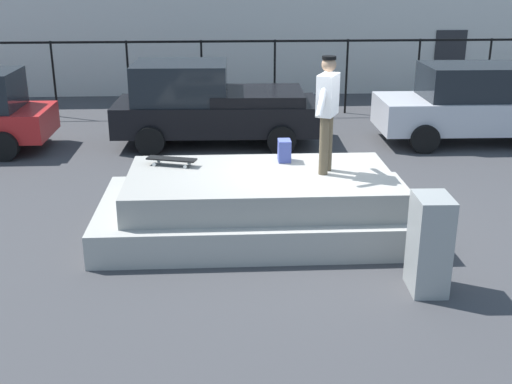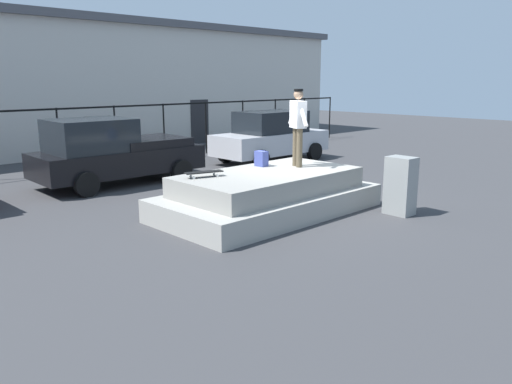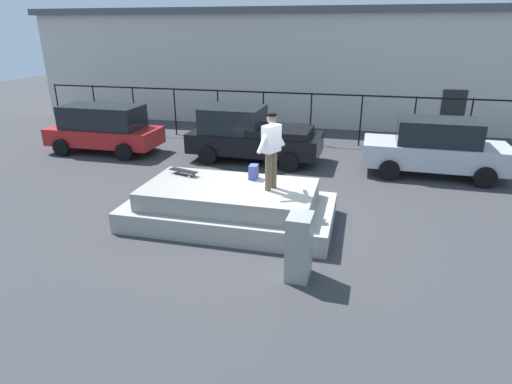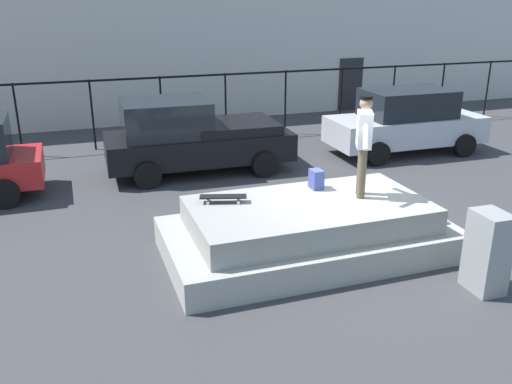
{
  "view_description": "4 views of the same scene",
  "coord_description": "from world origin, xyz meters",
  "px_view_note": "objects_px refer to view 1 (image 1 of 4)",
  "views": [
    {
      "loc": [
        -1.48,
        -9.51,
        3.98
      ],
      "look_at": [
        -0.94,
        0.43,
        0.42
      ],
      "focal_mm": 44.92,
      "sensor_mm": 36.0,
      "label": 1
    },
    {
      "loc": [
        -8.77,
        -7.86,
        2.93
      ],
      "look_at": [
        -0.73,
        0.4,
        0.36
      ],
      "focal_mm": 35.68,
      "sensor_mm": 36.0,
      "label": 2
    },
    {
      "loc": [
        2.04,
        -9.31,
        4.44
      ],
      "look_at": [
        -0.54,
        1.01,
        0.37
      ],
      "focal_mm": 29.91,
      "sensor_mm": 36.0,
      "label": 3
    },
    {
      "loc": [
        -4.65,
        -8.18,
        4.32
      ],
      "look_at": [
        -1.41,
        1.18,
        0.73
      ],
      "focal_mm": 38.44,
      "sensor_mm": 36.0,
      "label": 4
    }
  ],
  "objects_px": {
    "car_silver_sedan_far": "(474,104)",
    "utility_box": "(429,244)",
    "backpack": "(284,151)",
    "car_black_pickup_mid": "(209,104)",
    "skateboarder": "(327,106)",
    "skateboard": "(172,159)"
  },
  "relations": [
    {
      "from": "skateboard",
      "to": "car_silver_sedan_far",
      "type": "bearing_deg",
      "value": 34.18
    },
    {
      "from": "car_black_pickup_mid",
      "to": "utility_box",
      "type": "distance_m",
      "value": 7.9
    },
    {
      "from": "backpack",
      "to": "car_silver_sedan_far",
      "type": "bearing_deg",
      "value": 132.09
    },
    {
      "from": "skateboarder",
      "to": "car_silver_sedan_far",
      "type": "xyz_separation_m",
      "value": [
        4.29,
        5.02,
        -1.06
      ]
    },
    {
      "from": "skateboard",
      "to": "car_black_pickup_mid",
      "type": "xyz_separation_m",
      "value": [
        0.54,
        4.75,
        -0.1
      ]
    },
    {
      "from": "skateboarder",
      "to": "utility_box",
      "type": "xyz_separation_m",
      "value": [
        1.01,
        -2.13,
        -1.33
      ]
    },
    {
      "from": "backpack",
      "to": "car_black_pickup_mid",
      "type": "height_order",
      "value": "car_black_pickup_mid"
    },
    {
      "from": "utility_box",
      "to": "skateboard",
      "type": "bearing_deg",
      "value": 144.29
    },
    {
      "from": "backpack",
      "to": "car_silver_sedan_far",
      "type": "distance_m",
      "value": 6.56
    },
    {
      "from": "backpack",
      "to": "car_silver_sedan_far",
      "type": "xyz_separation_m",
      "value": [
        4.86,
        4.4,
        -0.2
      ]
    },
    {
      "from": "backpack",
      "to": "utility_box",
      "type": "relative_size",
      "value": 0.28
    },
    {
      "from": "skateboarder",
      "to": "skateboard",
      "type": "height_order",
      "value": "skateboarder"
    },
    {
      "from": "utility_box",
      "to": "car_silver_sedan_far",
      "type": "bearing_deg",
      "value": 67.02
    },
    {
      "from": "skateboarder",
      "to": "car_silver_sedan_far",
      "type": "bearing_deg",
      "value": 49.46
    },
    {
      "from": "skateboard",
      "to": "utility_box",
      "type": "bearing_deg",
      "value": -37.39
    },
    {
      "from": "car_black_pickup_mid",
      "to": "skateboard",
      "type": "bearing_deg",
      "value": -96.44
    },
    {
      "from": "car_silver_sedan_far",
      "to": "utility_box",
      "type": "height_order",
      "value": "car_silver_sedan_far"
    },
    {
      "from": "car_black_pickup_mid",
      "to": "car_silver_sedan_far",
      "type": "distance_m",
      "value": 6.15
    },
    {
      "from": "skateboard",
      "to": "car_silver_sedan_far",
      "type": "distance_m",
      "value": 8.08
    },
    {
      "from": "utility_box",
      "to": "skateboarder",
      "type": "bearing_deg",
      "value": 117.02
    },
    {
      "from": "skateboarder",
      "to": "utility_box",
      "type": "height_order",
      "value": "skateboarder"
    },
    {
      "from": "car_silver_sedan_far",
      "to": "skateboard",
      "type": "bearing_deg",
      "value": -145.82
    }
  ]
}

